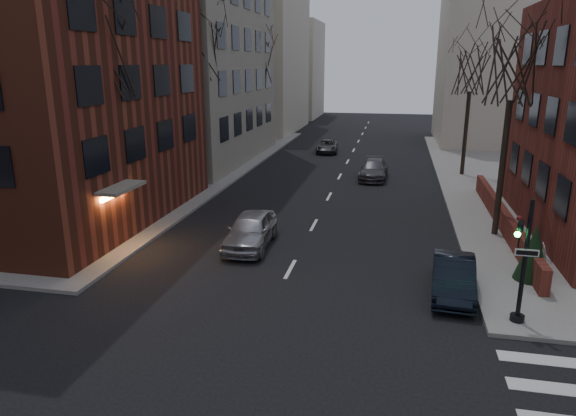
{
  "coord_description": "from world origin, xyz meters",
  "views": [
    {
      "loc": [
        3.9,
        -6.93,
        8.07
      ],
      "look_at": [
        -0.51,
        13.99,
        2.0
      ],
      "focal_mm": 32.0,
      "sensor_mm": 36.0,
      "label": 1
    }
  ],
  "objects_px": {
    "tree_left_a": "(100,53)",
    "tree_right_b": "(472,70)",
    "sandwich_board": "(540,256)",
    "tree_left_b": "(201,49)",
    "tree_right_a": "(514,64)",
    "car_lane_gray": "(374,169)",
    "car_lane_far": "(327,146)",
    "evergreen_shrub": "(534,253)",
    "traffic_signal": "(521,269)",
    "parked_sedan": "(453,277)",
    "streetlamp_far": "(270,104)",
    "streetlamp_near": "(190,129)",
    "tree_left_c": "(258,63)",
    "car_lane_silver": "(251,230)"
  },
  "relations": [
    {
      "from": "parked_sedan",
      "to": "evergreen_shrub",
      "type": "xyz_separation_m",
      "value": [
        3.0,
        1.63,
        0.54
      ]
    },
    {
      "from": "tree_right_a",
      "to": "parked_sedan",
      "type": "bearing_deg",
      "value": -110.19
    },
    {
      "from": "car_lane_far",
      "to": "evergreen_shrub",
      "type": "bearing_deg",
      "value": -72.32
    },
    {
      "from": "streetlamp_near",
      "to": "evergreen_shrub",
      "type": "distance_m",
      "value": 20.02
    },
    {
      "from": "tree_right_b",
      "to": "parked_sedan",
      "type": "relative_size",
      "value": 2.23
    },
    {
      "from": "tree_left_a",
      "to": "tree_right_b",
      "type": "height_order",
      "value": "tree_left_a"
    },
    {
      "from": "streetlamp_far",
      "to": "sandwich_board",
      "type": "bearing_deg",
      "value": -57.49
    },
    {
      "from": "streetlamp_far",
      "to": "car_lane_silver",
      "type": "relative_size",
      "value": 1.37
    },
    {
      "from": "tree_left_b",
      "to": "car_lane_gray",
      "type": "bearing_deg",
      "value": 18.39
    },
    {
      "from": "tree_right_b",
      "to": "tree_left_c",
      "type": "bearing_deg",
      "value": 155.56
    },
    {
      "from": "traffic_signal",
      "to": "streetlamp_far",
      "type": "xyz_separation_m",
      "value": [
        -16.14,
        33.01,
        2.33
      ]
    },
    {
      "from": "streetlamp_near",
      "to": "parked_sedan",
      "type": "xyz_separation_m",
      "value": [
        14.4,
        -11.07,
        -3.56
      ]
    },
    {
      "from": "evergreen_shrub",
      "to": "sandwich_board",
      "type": "bearing_deg",
      "value": 65.61
    },
    {
      "from": "car_lane_silver",
      "to": "sandwich_board",
      "type": "xyz_separation_m",
      "value": [
        12.07,
        -0.46,
        -0.12
      ]
    },
    {
      "from": "traffic_signal",
      "to": "evergreen_shrub",
      "type": "bearing_deg",
      "value": 70.59
    },
    {
      "from": "streetlamp_near",
      "to": "traffic_signal",
      "type": "bearing_deg",
      "value": -38.87
    },
    {
      "from": "traffic_signal",
      "to": "streetlamp_near",
      "type": "bearing_deg",
      "value": 141.13
    },
    {
      "from": "tree_left_c",
      "to": "car_lane_far",
      "type": "distance_m",
      "value": 9.86
    },
    {
      "from": "tree_left_b",
      "to": "streetlamp_far",
      "type": "relative_size",
      "value": 1.72
    },
    {
      "from": "sandwich_board",
      "to": "tree_left_b",
      "type": "bearing_deg",
      "value": 153.33
    },
    {
      "from": "streetlamp_far",
      "to": "parked_sedan",
      "type": "bearing_deg",
      "value": -65.13
    },
    {
      "from": "car_lane_gray",
      "to": "car_lane_far",
      "type": "xyz_separation_m",
      "value": [
        -4.82,
        10.54,
        -0.1
      ]
    },
    {
      "from": "streetlamp_near",
      "to": "streetlamp_far",
      "type": "bearing_deg",
      "value": 90.0
    },
    {
      "from": "tree_left_b",
      "to": "car_lane_silver",
      "type": "height_order",
      "value": "tree_left_b"
    },
    {
      "from": "car_lane_far",
      "to": "evergreen_shrub",
      "type": "xyz_separation_m",
      "value": [
        11.55,
        -27.72,
        0.65
      ]
    },
    {
      "from": "tree_right_a",
      "to": "parked_sedan",
      "type": "height_order",
      "value": "tree_right_a"
    },
    {
      "from": "car_lane_gray",
      "to": "sandwich_board",
      "type": "xyz_separation_m",
      "value": [
        7.3,
        -15.93,
        -0.02
      ]
    },
    {
      "from": "car_lane_gray",
      "to": "car_lane_far",
      "type": "relative_size",
      "value": 1.13
    },
    {
      "from": "streetlamp_far",
      "to": "car_lane_gray",
      "type": "bearing_deg",
      "value": -48.97
    },
    {
      "from": "tree_left_b",
      "to": "evergreen_shrub",
      "type": "relative_size",
      "value": 5.05
    },
    {
      "from": "tree_left_c",
      "to": "sandwich_board",
      "type": "height_order",
      "value": "tree_left_c"
    },
    {
      "from": "traffic_signal",
      "to": "streetlamp_far",
      "type": "relative_size",
      "value": 0.64
    },
    {
      "from": "tree_left_a",
      "to": "tree_left_b",
      "type": "distance_m",
      "value": 12.01
    },
    {
      "from": "traffic_signal",
      "to": "sandwich_board",
      "type": "xyz_separation_m",
      "value": [
        1.82,
        4.82,
        -1.25
      ]
    },
    {
      "from": "traffic_signal",
      "to": "car_lane_silver",
      "type": "xyz_separation_m",
      "value": [
        -10.24,
        5.28,
        -1.13
      ]
    },
    {
      "from": "tree_right_b",
      "to": "sandwich_board",
      "type": "height_order",
      "value": "tree_right_b"
    },
    {
      "from": "parked_sedan",
      "to": "tree_left_a",
      "type": "bearing_deg",
      "value": 172.5
    },
    {
      "from": "tree_left_c",
      "to": "streetlamp_near",
      "type": "distance_m",
      "value": 18.4
    },
    {
      "from": "car_lane_gray",
      "to": "sandwich_board",
      "type": "relative_size",
      "value": 4.58
    },
    {
      "from": "tree_left_c",
      "to": "parked_sedan",
      "type": "height_order",
      "value": "tree_left_c"
    },
    {
      "from": "streetlamp_far",
      "to": "car_lane_gray",
      "type": "distance_m",
      "value": 16.63
    },
    {
      "from": "car_lane_silver",
      "to": "car_lane_gray",
      "type": "bearing_deg",
      "value": 71.2
    },
    {
      "from": "traffic_signal",
      "to": "streetlamp_far",
      "type": "bearing_deg",
      "value": 116.06
    },
    {
      "from": "tree_right_a",
      "to": "car_lane_gray",
      "type": "relative_size",
      "value": 2.08
    },
    {
      "from": "tree_left_a",
      "to": "tree_left_b",
      "type": "height_order",
      "value": "tree_left_b"
    },
    {
      "from": "parked_sedan",
      "to": "car_lane_far",
      "type": "xyz_separation_m",
      "value": [
        -8.55,
        29.35,
        -0.11
      ]
    },
    {
      "from": "sandwich_board",
      "to": "streetlamp_near",
      "type": "bearing_deg",
      "value": 162.11
    },
    {
      "from": "tree_left_a",
      "to": "streetlamp_near",
      "type": "relative_size",
      "value": 1.63
    },
    {
      "from": "car_lane_gray",
      "to": "streetlamp_far",
      "type": "bearing_deg",
      "value": 132.91
    },
    {
      "from": "tree_right_a",
      "to": "car_lane_gray",
      "type": "distance_m",
      "value": 15.24
    }
  ]
}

